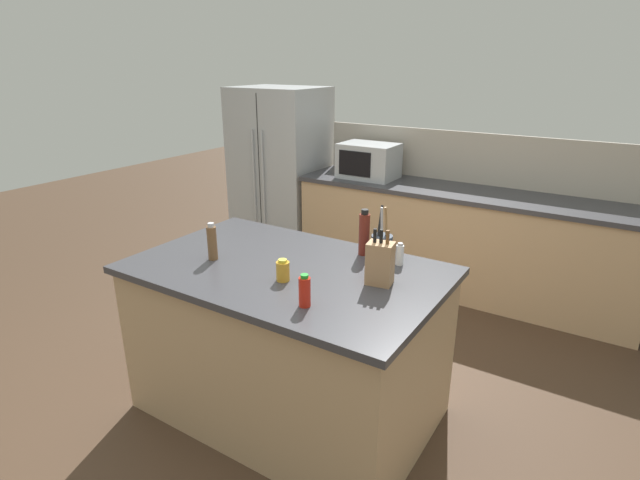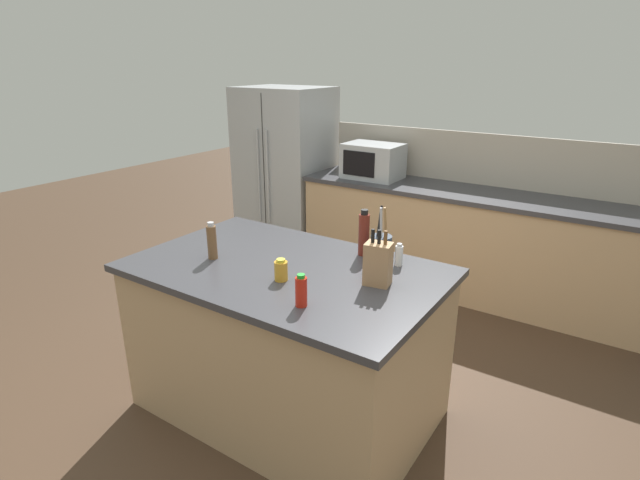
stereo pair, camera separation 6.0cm
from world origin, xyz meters
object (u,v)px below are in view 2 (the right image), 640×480
object	(u,v)px
honey_jar	(281,270)
vinegar_bottle	(364,234)
hot_sauce_bottle	(301,291)
refrigerator	(285,170)
salt_shaker	(399,255)
microwave	(373,161)
knife_block	(378,263)
utensil_crock	(381,247)
pepper_grinder	(212,242)

from	to	relation	value
honey_jar	vinegar_bottle	bearing A→B (deg)	71.84
hot_sauce_bottle	refrigerator	bearing A→B (deg)	128.69
vinegar_bottle	salt_shaker	bearing A→B (deg)	-7.92
refrigerator	honey_jar	bearing A→B (deg)	-53.00
microwave	vinegar_bottle	bearing A→B (deg)	-63.49
vinegar_bottle	microwave	bearing A→B (deg)	116.51
refrigerator	vinegar_bottle	bearing A→B (deg)	-42.94
knife_block	utensil_crock	bearing A→B (deg)	104.06
hot_sauce_bottle	microwave	bearing A→B (deg)	111.04
utensil_crock	hot_sauce_bottle	xyz separation A→B (m)	(-0.06, -0.69, -0.01)
microwave	vinegar_bottle	distance (m)	2.01
honey_jar	vinegar_bottle	size ratio (longest dim) A/B	0.43
refrigerator	vinegar_bottle	size ratio (longest dim) A/B	6.38
knife_block	hot_sauce_bottle	bearing A→B (deg)	-124.15
knife_block	salt_shaker	xyz separation A→B (m)	(-0.01, 0.28, -0.05)
pepper_grinder	microwave	bearing A→B (deg)	95.08
honey_jar	hot_sauce_bottle	size ratio (longest dim) A/B	0.74
microwave	pepper_grinder	bearing A→B (deg)	-84.92
knife_block	vinegar_bottle	bearing A→B (deg)	118.97
refrigerator	salt_shaker	bearing A→B (deg)	-40.19
hot_sauce_bottle	pepper_grinder	xyz separation A→B (m)	(-0.76, 0.20, 0.03)
salt_shaker	pepper_grinder	xyz separation A→B (m)	(-0.93, -0.50, 0.04)
honey_jar	hot_sauce_bottle	xyz separation A→B (m)	(0.25, -0.17, 0.02)
hot_sauce_bottle	vinegar_bottle	xyz separation A→B (m)	(-0.07, 0.72, 0.05)
honey_jar	hot_sauce_bottle	bearing A→B (deg)	-34.53
microwave	pepper_grinder	distance (m)	2.34
utensil_crock	refrigerator	bearing A→B (deg)	138.36
knife_block	vinegar_bottle	size ratio (longest dim) A/B	1.06
microwave	honey_jar	distance (m)	2.46
utensil_crock	salt_shaker	world-z (taller)	utensil_crock
refrigerator	pepper_grinder	size ratio (longest dim) A/B	8.05
microwave	vinegar_bottle	world-z (taller)	microwave
refrigerator	salt_shaker	distance (m)	2.92
salt_shaker	utensil_crock	bearing A→B (deg)	179.25
microwave	utensil_crock	size ratio (longest dim) A/B	1.66
utensil_crock	honey_jar	size ratio (longest dim) A/B	2.73
microwave	salt_shaker	size ratio (longest dim) A/B	4.13
salt_shaker	microwave	bearing A→B (deg)	121.85
vinegar_bottle	pepper_grinder	world-z (taller)	vinegar_bottle
microwave	salt_shaker	xyz separation A→B (m)	(1.14, -1.83, -0.10)
knife_block	salt_shaker	bearing A→B (deg)	82.94
utensil_crock	honey_jar	xyz separation A→B (m)	(-0.31, -0.52, -0.03)
knife_block	utensil_crock	world-z (taller)	utensil_crock
refrigerator	vinegar_bottle	xyz separation A→B (m)	(1.99, -1.85, 0.20)
refrigerator	hot_sauce_bottle	world-z (taller)	refrigerator
utensil_crock	salt_shaker	bearing A→B (deg)	-0.75
honey_jar	pepper_grinder	world-z (taller)	pepper_grinder
knife_block	salt_shaker	size ratio (longest dim) A/B	2.26
utensil_crock	honey_jar	world-z (taller)	utensil_crock
salt_shaker	hot_sauce_bottle	xyz separation A→B (m)	(-0.17, -0.69, 0.01)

